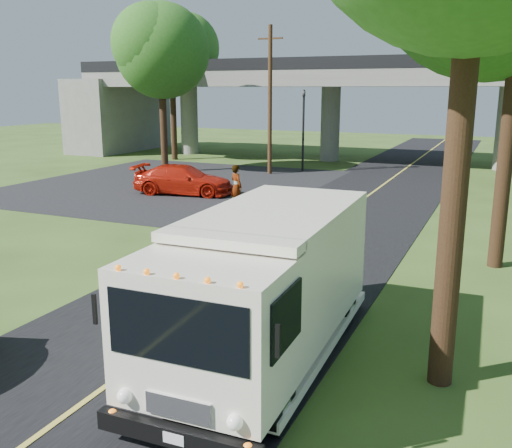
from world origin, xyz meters
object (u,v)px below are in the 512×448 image
Objects in this scene: tree_left_lot at (162,44)px; step_van at (264,283)px; utility_pole at (270,100)px; tree_left_far at (173,58)px; pedestrian at (236,186)px; red_sedan at (184,180)px; traffic_signal at (303,122)px.

tree_left_lot is 1.47× the size of step_van.
utility_pole is 10.45m from tree_left_far.
tree_left_far is 19.54m from pedestrian.
tree_left_lot reaches higher than step_van.
red_sedan is at bearing 124.18° from step_van.
tree_left_lot is at bearing 29.32° from red_sedan.
tree_left_lot is at bearing -151.89° from traffic_signal.
tree_left_far is at bearing 116.57° from tree_left_lot.
step_van is (15.99, -21.36, -6.29)m from tree_left_lot.
utility_pole reaches higher than traffic_signal.
step_van reaches higher than pedestrian.
tree_left_far is 1.93× the size of red_sedan.
tree_left_far is at bearing 123.09° from step_van.
traffic_signal reaches higher than pedestrian.
tree_left_far reaches higher than pedestrian.
step_van is at bearing -67.60° from utility_pole.
utility_pole is (-1.50, -2.00, 1.40)m from traffic_signal.
utility_pole is 4.64× the size of pedestrian.
step_van is 15.08m from pedestrian.
red_sedan is at bearing -104.99° from traffic_signal.
tree_left_far is (-9.29, 3.84, 2.86)m from utility_pole.
utility_pole reaches higher than pedestrian.
traffic_signal is at bearing 53.13° from utility_pole.
utility_pole is at bearing 18.97° from tree_left_lot.
red_sedan is (-2.77, -10.35, -2.46)m from traffic_signal.
traffic_signal is 0.58× the size of utility_pole.
utility_pole is 25.62m from step_van.
tree_left_lot is 27.42m from step_van.
utility_pole reaches higher than red_sedan.
pedestrian is (1.13, -12.22, -2.23)m from traffic_signal.
traffic_signal reaches higher than red_sedan.
tree_left_lot is at bearing -8.44° from pedestrian.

